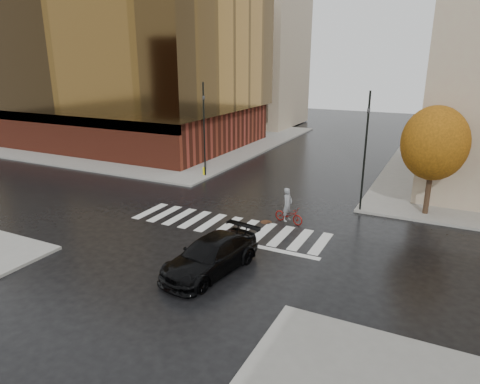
# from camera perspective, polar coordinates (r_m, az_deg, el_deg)

# --- Properties ---
(ground) EXTENTS (120.00, 120.00, 0.00)m
(ground) POSITION_cam_1_polar(r_m,az_deg,el_deg) (24.20, -2.23, -4.91)
(ground) COLOR black
(ground) RESTS_ON ground
(sidewalk_nw) EXTENTS (30.00, 30.00, 0.15)m
(sidewalk_nw) POSITION_cam_1_polar(r_m,az_deg,el_deg) (52.38, -11.48, 7.08)
(sidewalk_nw) COLOR gray
(sidewalk_nw) RESTS_ON ground
(crosswalk) EXTENTS (12.00, 3.00, 0.01)m
(crosswalk) POSITION_cam_1_polar(r_m,az_deg,el_deg) (24.60, -1.67, -4.51)
(crosswalk) COLOR silver
(crosswalk) RESTS_ON ground
(office_glass) EXTENTS (27.00, 19.00, 16.00)m
(office_glass) POSITION_cam_1_polar(r_m,az_deg,el_deg) (49.90, -15.20, 15.82)
(office_glass) COLOR maroon
(office_glass) RESTS_ON sidewalk_nw
(building_nw_far) EXTENTS (14.00, 12.00, 20.00)m
(building_nw_far) POSITION_cam_1_polar(r_m,az_deg,el_deg) (62.63, 1.23, 18.33)
(building_nw_far) COLOR tan
(building_nw_far) RESTS_ON sidewalk_nw
(tree_ne_a) EXTENTS (3.80, 3.80, 6.50)m
(tree_ne_a) POSITION_cam_1_polar(r_m,az_deg,el_deg) (27.41, 24.52, 5.92)
(tree_ne_a) COLOR #322116
(tree_ne_a) RESTS_ON sidewalk_ne
(sedan) EXTENTS (3.04, 5.64, 1.55)m
(sedan) POSITION_cam_1_polar(r_m,az_deg,el_deg) (19.31, -3.94, -8.47)
(sedan) COLOR black
(sedan) RESTS_ON ground
(cyclist) EXTENTS (1.95, 1.04, 2.10)m
(cyclist) POSITION_cam_1_polar(r_m,az_deg,el_deg) (24.94, 6.47, -2.55)
(cyclist) COLOR maroon
(cyclist) RESTS_ON ground
(traffic_light_nw) EXTENTS (0.19, 0.17, 7.30)m
(traffic_light_nw) POSITION_cam_1_polar(r_m,az_deg,el_deg) (33.82, -4.82, 9.07)
(traffic_light_nw) COLOR black
(traffic_light_nw) RESTS_ON sidewalk_nw
(traffic_light_ne) EXTENTS (0.19, 0.21, 7.26)m
(traffic_light_ne) POSITION_cam_1_polar(r_m,az_deg,el_deg) (26.73, 16.41, 6.14)
(traffic_light_ne) COLOR black
(traffic_light_ne) RESTS_ON sidewalk_ne
(fire_hydrant) EXTENTS (0.23, 0.23, 0.65)m
(fire_hydrant) POSITION_cam_1_polar(r_m,az_deg,el_deg) (34.72, -4.83, 2.89)
(fire_hydrant) COLOR yellow
(fire_hydrant) RESTS_ON sidewalk_nw
(manhole) EXTENTS (0.72, 0.72, 0.01)m
(manhole) POSITION_cam_1_polar(r_m,az_deg,el_deg) (25.15, 3.51, -4.03)
(manhole) COLOR #4F2F1C
(manhole) RESTS_ON ground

